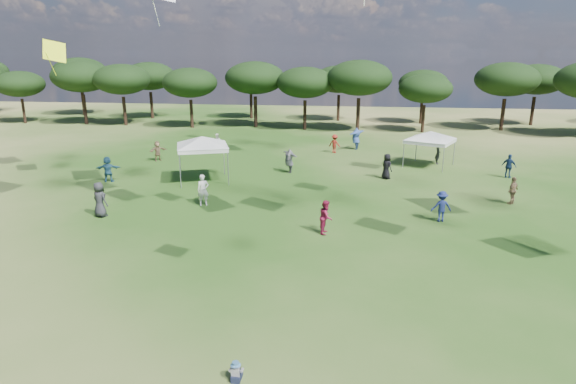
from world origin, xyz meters
name	(u,v)px	position (x,y,z in m)	size (l,w,h in m)	color
tree_line	(352,79)	(2.39, 47.41, 5.42)	(108.78, 17.63, 7.77)	black
tent_left	(202,138)	(-6.84, 21.19, 2.86)	(6.02, 6.02, 3.29)	gray
tent_right	(431,133)	(8.55, 27.78, 2.51)	(5.70, 5.70, 2.94)	gray
toddler	(236,372)	(0.19, 1.64, 0.25)	(0.37, 0.42, 0.57)	#161B31
festival_crowd	(300,160)	(-0.76, 24.49, 0.86)	(27.74, 22.64, 1.93)	#47474B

